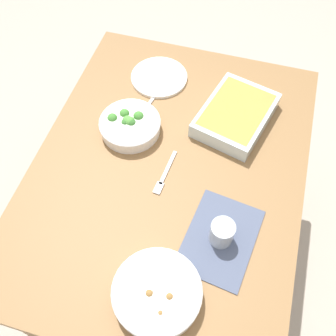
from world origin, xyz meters
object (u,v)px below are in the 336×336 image
(side_plate, at_px, (159,77))
(spoon_by_stew, at_px, (163,281))
(stew_bowl, at_px, (157,293))
(baking_dish, at_px, (236,114))
(drink_cup, at_px, (222,234))
(spoon_by_broccoli, at_px, (145,110))
(fork_on_table, at_px, (164,175))
(broccoli_bowl, at_px, (130,125))

(side_plate, distance_m, spoon_by_stew, 0.80)
(stew_bowl, xyz_separation_m, baking_dish, (0.68, -0.09, 0.00))
(drink_cup, xyz_separation_m, spoon_by_broccoli, (0.42, 0.37, -0.03))
(side_plate, bearing_deg, fork_on_table, -161.02)
(broccoli_bowl, xyz_separation_m, side_plate, (0.28, -0.02, -0.02))
(side_plate, height_order, spoon_by_stew, side_plate)
(drink_cup, xyz_separation_m, side_plate, (0.59, 0.37, -0.03))
(spoon_by_broccoli, bearing_deg, stew_bowl, -159.13)
(stew_bowl, distance_m, drink_cup, 0.25)
(broccoli_bowl, distance_m, baking_dish, 0.38)
(drink_cup, bearing_deg, spoon_by_broccoli, 41.83)
(broccoli_bowl, xyz_separation_m, baking_dish, (0.15, -0.35, 0.00))
(broccoli_bowl, relative_size, drink_cup, 2.55)
(spoon_by_stew, xyz_separation_m, fork_on_table, (0.34, 0.10, -0.00))
(stew_bowl, relative_size, side_plate, 1.12)
(drink_cup, distance_m, side_plate, 0.70)
(drink_cup, xyz_separation_m, spoon_by_stew, (-0.17, 0.13, -0.03))
(stew_bowl, xyz_separation_m, fork_on_table, (0.38, 0.09, -0.03))
(spoon_by_broccoli, bearing_deg, fork_on_table, -149.14)
(side_plate, relative_size, spoon_by_stew, 1.25)
(baking_dish, xyz_separation_m, fork_on_table, (-0.30, 0.18, -0.03))
(baking_dish, bearing_deg, spoon_by_broccoli, 98.13)
(spoon_by_broccoli, height_order, fork_on_table, spoon_by_broccoli)
(side_plate, bearing_deg, spoon_by_broccoli, 178.89)
(broccoli_bowl, distance_m, spoon_by_broccoli, 0.11)
(spoon_by_stew, bearing_deg, baking_dish, -7.34)
(fork_on_table, bearing_deg, broccoli_bowl, 48.58)
(broccoli_bowl, xyz_separation_m, spoon_by_stew, (-0.49, -0.27, -0.03))
(broccoli_bowl, bearing_deg, spoon_by_broccoli, -11.39)
(broccoli_bowl, height_order, spoon_by_stew, broccoli_bowl)
(spoon_by_stew, height_order, spoon_by_broccoli, same)
(spoon_by_stew, bearing_deg, side_plate, 17.59)
(broccoli_bowl, bearing_deg, side_plate, -4.91)
(stew_bowl, relative_size, spoon_by_stew, 1.40)
(baking_dish, xyz_separation_m, spoon_by_broccoli, (-0.05, 0.33, -0.03))
(side_plate, bearing_deg, stew_bowl, -163.59)
(stew_bowl, xyz_separation_m, spoon_by_stew, (0.04, -0.00, -0.03))
(spoon_by_broccoli, bearing_deg, side_plate, -1.11)
(drink_cup, height_order, spoon_by_stew, drink_cup)
(drink_cup, bearing_deg, baking_dish, 5.61)
(stew_bowl, distance_m, baking_dish, 0.69)
(broccoli_bowl, bearing_deg, stew_bowl, -153.83)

